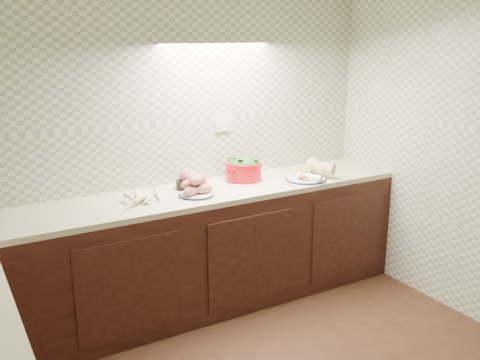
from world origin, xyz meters
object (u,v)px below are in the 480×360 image
parsnip_pile (143,197)px  sweet_potato_plate (196,187)px  veg_plate (310,171)px  dutch_oven (244,168)px  onion_bowl (187,182)px

parsnip_pile → sweet_potato_plate: 0.38m
parsnip_pile → sweet_potato_plate: sweet_potato_plate is taller
sweet_potato_plate → veg_plate: bearing=-1.2°
dutch_oven → veg_plate: dutch_oven is taller
sweet_potato_plate → dutch_oven: (0.50, 0.19, 0.04)m
parsnip_pile → dutch_oven: (0.87, 0.13, 0.07)m
parsnip_pile → veg_plate: 1.35m
parsnip_pile → onion_bowl: 0.41m
sweet_potato_plate → onion_bowl: sweet_potato_plate is taller
parsnip_pile → veg_plate: size_ratio=0.87×
sweet_potato_plate → onion_bowl: bearing=84.3°
parsnip_pile → sweet_potato_plate: (0.37, -0.06, 0.03)m
parsnip_pile → veg_plate: veg_plate is taller
parsnip_pile → dutch_oven: dutch_oven is taller
onion_bowl → veg_plate: bearing=-12.3°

